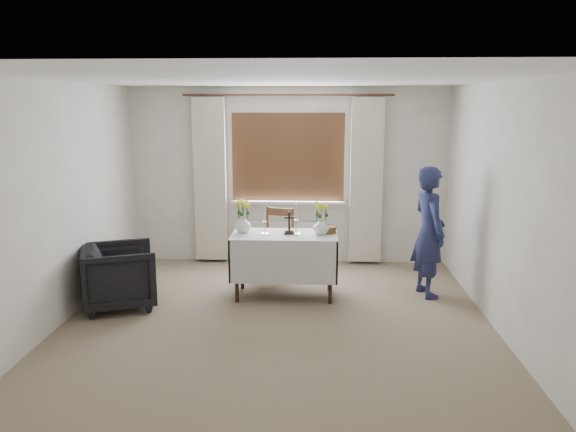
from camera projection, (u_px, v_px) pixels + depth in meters
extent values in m
plane|color=#8A725F|center=(276.00, 328.00, 5.78)|extent=(5.00, 5.00, 0.00)
cube|color=white|center=(285.00, 265.00, 6.66)|extent=(1.24, 0.64, 0.76)
imported|color=black|center=(120.00, 276.00, 6.33)|extent=(1.01, 1.00, 0.72)
imported|color=navy|center=(429.00, 232.00, 6.63)|extent=(0.51, 0.65, 1.56)
cube|color=silver|center=(288.00, 242.00, 8.09)|extent=(1.10, 0.10, 0.60)
imported|color=white|center=(243.00, 224.00, 6.66)|extent=(0.25, 0.25, 0.20)
imported|color=white|center=(321.00, 226.00, 6.56)|extent=(0.22, 0.22, 0.20)
cylinder|color=brown|center=(328.00, 229.00, 6.65)|extent=(0.23, 0.23, 0.08)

